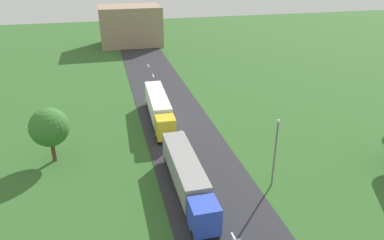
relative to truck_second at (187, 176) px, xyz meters
name	(u,v)px	position (x,y,z in m)	size (l,w,h in m)	color
road	(233,235)	(2.39, -6.99, -2.03)	(10.00, 140.00, 0.06)	#2B2B30
truck_second	(187,176)	(0.00, 0.00, 0.00)	(2.53, 14.51, 3.44)	blue
truck_third	(159,107)	(0.08, 18.06, 0.11)	(2.91, 14.92, 3.66)	yellow
lamppost_second	(275,150)	(8.93, -0.83, 2.22)	(0.36, 0.36, 7.61)	slate
tree_maple	(49,127)	(-13.69, 9.97, 2.27)	(4.45, 4.45, 6.58)	#513823
distant_building	(130,26)	(0.82, 68.36, 2.94)	(15.71, 11.14, 9.99)	#9E846B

